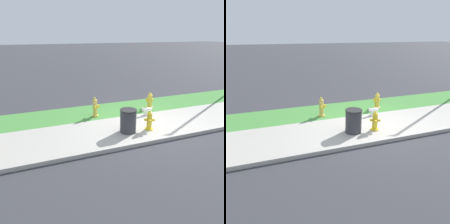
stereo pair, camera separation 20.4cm
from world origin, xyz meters
The scene contains 9 objects.
ground_plane centered at (0.00, 0.00, 0.00)m, with size 120.00×120.00×0.00m, color #38383D.
sidewalk_pavement centered at (0.00, 0.00, 0.01)m, with size 18.00×2.23×0.01m, color #ADA89E.
grass_verge centered at (0.00, 2.03, 0.00)m, with size 18.00×1.83×0.01m, color #47893D.
street_curb centered at (0.00, -1.19, 0.06)m, with size 18.00×0.16×0.12m, color #ADA89E.
fire_hydrant_mid_block centered at (1.04, 1.68, 0.33)m, with size 0.39×0.37×0.69m.
fire_hydrant_far_end centered at (-0.14, -0.33, 0.32)m, with size 0.35×0.33×0.68m.
fire_hydrant_at_driveway centered at (-1.48, 1.54, 0.37)m, with size 0.32×0.36×0.77m.
small_white_dog centered at (0.51, 0.96, 0.21)m, with size 0.53×0.23×0.37m.
trash_bin centered at (-0.89, -0.24, 0.40)m, with size 0.56×0.56×0.79m.
Camera 2 is at (-3.56, -6.29, 3.13)m, focal length 35.00 mm.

